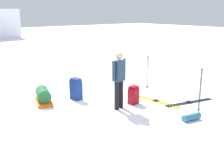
# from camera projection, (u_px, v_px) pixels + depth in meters

# --- Properties ---
(ground_plane) EXTENTS (80.00, 80.00, 0.00)m
(ground_plane) POSITION_uv_depth(u_px,v_px,m) (112.00, 106.00, 8.37)
(ground_plane) COLOR white
(skier_standing) EXTENTS (0.56, 0.28, 1.70)m
(skier_standing) POSITION_uv_depth(u_px,v_px,m) (119.00, 77.00, 7.93)
(skier_standing) COLOR black
(skier_standing) RESTS_ON ground_plane
(ski_pair_near) EXTENTS (0.32, 1.82, 0.05)m
(ski_pair_near) POSITION_uv_depth(u_px,v_px,m) (156.00, 101.00, 8.80)
(ski_pair_near) COLOR gold
(ski_pair_near) RESTS_ON ground_plane
(ski_pair_far) EXTENTS (1.76, 0.57, 0.05)m
(ski_pair_far) POSITION_uv_depth(u_px,v_px,m) (189.00, 102.00, 8.67)
(ski_pair_far) COLOR black
(ski_pair_far) RESTS_ON ground_plane
(backpack_large_dark) EXTENTS (0.29, 0.40, 0.71)m
(backpack_large_dark) POSITION_uv_depth(u_px,v_px,m) (76.00, 89.00, 8.92)
(backpack_large_dark) COLOR navy
(backpack_large_dark) RESTS_ON ground_plane
(backpack_bright) EXTENTS (0.35, 0.31, 0.57)m
(backpack_bright) POSITION_uv_depth(u_px,v_px,m) (133.00, 95.00, 8.53)
(backpack_bright) COLOR maroon
(backpack_bright) RESTS_ON ground_plane
(ski_poles_planted_near) EXTENTS (0.16, 0.10, 1.27)m
(ski_poles_planted_near) POSITION_uv_depth(u_px,v_px,m) (200.00, 88.00, 7.75)
(ski_poles_planted_near) COLOR black
(ski_poles_planted_near) RESTS_ON ground_plane
(ski_poles_planted_far) EXTENTS (0.15, 0.09, 1.21)m
(ski_poles_planted_far) POSITION_uv_depth(u_px,v_px,m) (148.00, 71.00, 10.12)
(ski_poles_planted_far) COLOR #272623
(ski_poles_planted_far) RESTS_ON ground_plane
(gear_sled) EXTENTS (0.75, 1.13, 0.49)m
(gear_sled) POSITION_uv_depth(u_px,v_px,m) (43.00, 96.00, 8.61)
(gear_sled) COLOR #DA600E
(gear_sled) RESTS_ON ground_plane
(sleeping_mat_rolled) EXTENTS (0.57, 0.27, 0.18)m
(sleeping_mat_rolled) POSITION_uv_depth(u_px,v_px,m) (191.00, 117.00, 7.27)
(sleeping_mat_rolled) COLOR teal
(sleeping_mat_rolled) RESTS_ON ground_plane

